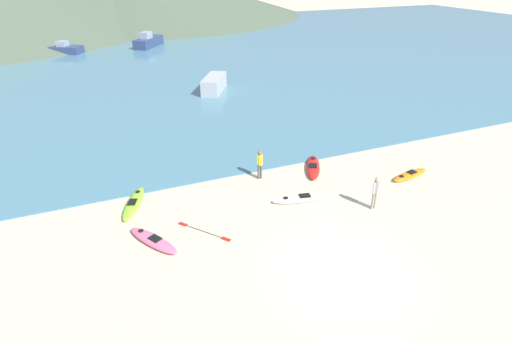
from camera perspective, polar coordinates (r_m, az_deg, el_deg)
The scene contains 14 objects.
ground_plane at distance 16.49m, azimuth 12.31°, elevation -13.62°, with size 400.00×400.00×0.00m, color beige.
bay_water at distance 55.25m, azimuth -14.47°, elevation 15.93°, with size 160.00×70.00×0.06m, color teal.
far_hill_midright at distance 89.41m, azimuth -21.86°, elevation 21.58°, with size 51.72×51.72×7.22m, color #4C5B47.
kayak_on_sand_0 at distance 23.90m, azimuth 21.13°, elevation -0.51°, with size 2.69×1.13×0.30m.
kayak_on_sand_1 at distance 20.26m, azimuth 6.56°, elevation -3.92°, with size 3.11×1.23×0.31m.
kayak_on_sand_2 at distance 17.85m, azimuth -14.45°, elevation -9.58°, with size 2.03×2.80×0.36m.
kayak_on_sand_3 at distance 20.64m, azimuth -17.07°, elevation -4.41°, with size 1.78×3.11×0.34m.
kayak_on_sand_4 at distance 23.33m, azimuth 8.17°, elevation 0.59°, with size 2.12×3.01×0.35m.
person_near_foreground at distance 19.91m, azimuth 16.73°, elevation -2.74°, with size 0.35×0.31×1.74m.
person_near_waterline at distance 21.75m, azimuth 0.54°, elevation 1.15°, with size 0.34×0.26×1.68m.
moored_boat_0 at distance 59.82m, azimuth -15.13°, elevation 17.45°, with size 4.78×5.62×2.03m.
moored_boat_1 at distance 37.39m, azimuth -6.02°, elevation 12.27°, with size 3.32×4.25×1.37m.
moored_boat_2 at distance 58.90m, azimuth -25.49°, elevation 15.46°, with size 4.32×3.68×1.53m.
loose_paddle at distance 18.19m, azimuth -7.46°, elevation -8.56°, with size 1.90×2.27×0.03m.
Camera 1 is at (-7.73, -9.80, 10.78)m, focal length 28.00 mm.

